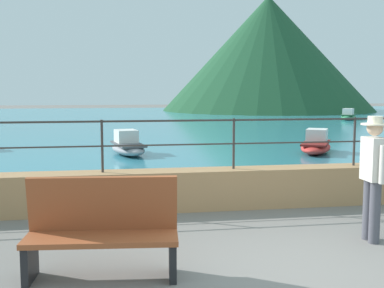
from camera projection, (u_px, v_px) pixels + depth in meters
The scene contains 10 objects.
ground_plane at pixel (301, 273), 5.65m from camera, with size 120.00×120.00×0.00m, color slate.
promenade_wall at pixel (233, 188), 8.74m from camera, with size 20.00×0.56×0.70m, color tan.
railing at pixel (234, 133), 8.63m from camera, with size 18.44×0.04×0.90m.
lake_water at pixel (145, 122), 30.97m from camera, with size 64.00×44.32×0.06m, color teal.
hill_main at pixel (268, 54), 46.36m from camera, with size 20.11×20.11×10.81m, color #1E4C2D.
bench_main at pixel (102, 228), 5.50m from camera, with size 1.75×0.72×1.13m.
person_walking at pixel (373, 172), 6.71m from camera, with size 0.38×0.57×1.75m.
boat_2 at pixel (128, 146), 15.35m from camera, with size 1.32×2.43×0.76m.
boat_4 at pixel (316, 145), 15.69m from camera, with size 1.92×2.45×0.76m.
boat_7 at pixel (349, 116), 32.48m from camera, with size 2.09×2.39×0.76m.
Camera 1 is at (-2.14, -5.16, 2.12)m, focal length 45.63 mm.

